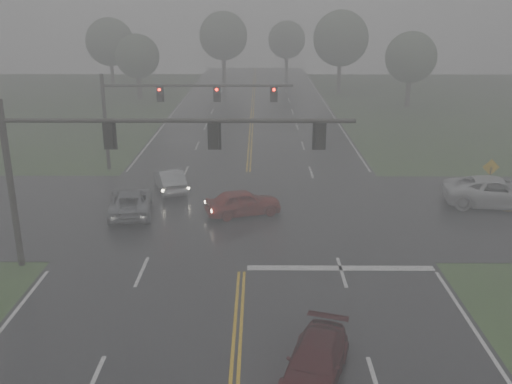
{
  "coord_description": "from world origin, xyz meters",
  "views": [
    {
      "loc": [
        0.79,
        -9.17,
        11.46
      ],
      "look_at": [
        0.64,
        16.0,
        3.15
      ],
      "focal_mm": 40.0,
      "sensor_mm": 36.0,
      "label": 1
    }
  ],
  "objects_px": {
    "car_grey": "(132,214)",
    "signal_gantry_far": "(164,103)",
    "sedan_red": "(243,215)",
    "sedan_silver": "(170,191)",
    "pickup_white": "(495,206)",
    "signal_gantry_near": "(116,151)",
    "sedan_maroon": "(315,378)"
  },
  "relations": [
    {
      "from": "car_grey",
      "to": "signal_gantry_far",
      "type": "bearing_deg",
      "value": -102.5
    },
    {
      "from": "sedan_red",
      "to": "sedan_silver",
      "type": "distance_m",
      "value": 6.55
    },
    {
      "from": "pickup_white",
      "to": "signal_gantry_near",
      "type": "distance_m",
      "value": 22.58
    },
    {
      "from": "sedan_red",
      "to": "sedan_silver",
      "type": "bearing_deg",
      "value": 29.64
    },
    {
      "from": "signal_gantry_near",
      "to": "signal_gantry_far",
      "type": "xyz_separation_m",
      "value": [
        -0.54,
        16.12,
        -0.56
      ]
    },
    {
      "from": "sedan_maroon",
      "to": "pickup_white",
      "type": "height_order",
      "value": "pickup_white"
    },
    {
      "from": "car_grey",
      "to": "sedan_maroon",
      "type": "bearing_deg",
      "value": 112.43
    },
    {
      "from": "sedan_silver",
      "to": "signal_gantry_far",
      "type": "relative_size",
      "value": 0.32
    },
    {
      "from": "sedan_maroon",
      "to": "signal_gantry_far",
      "type": "relative_size",
      "value": 0.31
    },
    {
      "from": "car_grey",
      "to": "signal_gantry_far",
      "type": "height_order",
      "value": "signal_gantry_far"
    },
    {
      "from": "signal_gantry_far",
      "to": "signal_gantry_near",
      "type": "bearing_deg",
      "value": -88.08
    },
    {
      "from": "sedan_red",
      "to": "sedan_maroon",
      "type": "bearing_deg",
      "value": 172.35
    },
    {
      "from": "signal_gantry_near",
      "to": "sedan_silver",
      "type": "bearing_deg",
      "value": 87.58
    },
    {
      "from": "sedan_red",
      "to": "pickup_white",
      "type": "relative_size",
      "value": 0.7
    },
    {
      "from": "signal_gantry_far",
      "to": "sedan_silver",
      "type": "bearing_deg",
      "value": -78.8
    },
    {
      "from": "signal_gantry_near",
      "to": "sedan_maroon",
      "type": "bearing_deg",
      "value": -46.08
    },
    {
      "from": "sedan_red",
      "to": "signal_gantry_far",
      "type": "distance_m",
      "value": 12.17
    },
    {
      "from": "signal_gantry_near",
      "to": "sedan_red",
      "type": "bearing_deg",
      "value": 51.26
    },
    {
      "from": "sedan_maroon",
      "to": "car_grey",
      "type": "xyz_separation_m",
      "value": [
        -9.17,
        15.12,
        0.0
      ]
    },
    {
      "from": "sedan_red",
      "to": "signal_gantry_near",
      "type": "bearing_deg",
      "value": 123.29
    },
    {
      "from": "sedan_silver",
      "to": "pickup_white",
      "type": "bearing_deg",
      "value": 153.64
    },
    {
      "from": "car_grey",
      "to": "signal_gantry_near",
      "type": "xyz_separation_m",
      "value": [
        1.14,
        -6.78,
        5.42
      ]
    },
    {
      "from": "sedan_maroon",
      "to": "signal_gantry_far",
      "type": "bearing_deg",
      "value": 126.61
    },
    {
      "from": "sedan_red",
      "to": "signal_gantry_near",
      "type": "height_order",
      "value": "signal_gantry_near"
    },
    {
      "from": "signal_gantry_far",
      "to": "sedan_maroon",
      "type": "bearing_deg",
      "value": -70.69
    },
    {
      "from": "pickup_white",
      "to": "sedan_red",
      "type": "bearing_deg",
      "value": 103.84
    },
    {
      "from": "sedan_red",
      "to": "sedan_silver",
      "type": "height_order",
      "value": "sedan_red"
    },
    {
      "from": "sedan_maroon",
      "to": "pickup_white",
      "type": "relative_size",
      "value": 0.69
    },
    {
      "from": "sedan_maroon",
      "to": "signal_gantry_far",
      "type": "xyz_separation_m",
      "value": [
        -8.57,
        24.45,
        4.86
      ]
    },
    {
      "from": "sedan_silver",
      "to": "car_grey",
      "type": "distance_m",
      "value": 4.55
    },
    {
      "from": "sedan_maroon",
      "to": "signal_gantry_far",
      "type": "height_order",
      "value": "signal_gantry_far"
    },
    {
      "from": "pickup_white",
      "to": "sedan_silver",
      "type": "bearing_deg",
      "value": 89.66
    }
  ]
}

